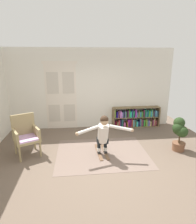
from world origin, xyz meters
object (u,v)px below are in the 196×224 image
skis_pair (102,152)px  bookshelf (136,118)px  potted_plant (179,132)px  wicker_chair (26,134)px  person_skier (103,133)px

skis_pair → bookshelf: bearing=51.8°
bookshelf → potted_plant: potted_plant is taller
wicker_chair → skis_pair: wicker_chair is taller
potted_plant → skis_pair: potted_plant is taller
potted_plant → bookshelf: bearing=107.8°
bookshelf → wicker_chair: 4.03m
wicker_chair → potted_plant: 4.23m
bookshelf → person_skier: size_ratio=1.21×
potted_plant → person_skier: bearing=-176.1°
skis_pair → person_skier: bearing=-86.5°
wicker_chair → person_skier: 2.07m
wicker_chair → skis_pair: (2.03, -0.15, -0.56)m
wicker_chair → person_skier: bearing=-9.1°
bookshelf → wicker_chair: (-3.59, -1.82, 0.24)m
bookshelf → skis_pair: size_ratio=2.05×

